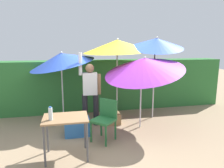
# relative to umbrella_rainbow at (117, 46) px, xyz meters

# --- Properties ---
(ground_plane) EXTENTS (24.00, 24.00, 0.00)m
(ground_plane) POSITION_rel_umbrella_rainbow_xyz_m (-0.34, -1.14, -2.04)
(ground_plane) COLOR #9E8466
(hedge_row) EXTENTS (8.00, 0.70, 1.59)m
(hedge_row) POSITION_rel_umbrella_rainbow_xyz_m (-0.34, 0.68, -1.24)
(hedge_row) COLOR #2D7033
(hedge_row) RESTS_ON ground_plane
(umbrella_rainbow) EXTENTS (1.98, 1.97, 2.29)m
(umbrella_rainbow) POSITION_rel_umbrella_rainbow_xyz_m (0.00, 0.00, 0.00)
(umbrella_rainbow) COLOR silver
(umbrella_rainbow) RESTS_ON ground_plane
(umbrella_orange) EXTENTS (2.03, 1.96, 2.11)m
(umbrella_orange) POSITION_rel_umbrella_rainbow_xyz_m (0.37, -1.12, -0.45)
(umbrella_orange) COLOR silver
(umbrella_orange) RESTS_ON ground_plane
(umbrella_yellow) EXTENTS (1.50, 1.49, 2.44)m
(umbrella_yellow) POSITION_rel_umbrella_rainbow_xyz_m (0.97, -0.47, 0.07)
(umbrella_yellow) COLOR silver
(umbrella_yellow) RESTS_ON ground_plane
(umbrella_navy) EXTENTS (1.80, 1.77, 2.08)m
(umbrella_navy) POSITION_rel_umbrella_rainbow_xyz_m (-1.57, -0.04, -0.34)
(umbrella_navy) COLOR silver
(umbrella_navy) RESTS_ON ground_plane
(person_vendor) EXTENTS (0.56, 0.25, 1.88)m
(person_vendor) POSITION_rel_umbrella_rainbow_xyz_m (-0.87, -0.68, -1.10)
(person_vendor) COLOR black
(person_vendor) RESTS_ON ground_plane
(chair_plastic) EXTENTS (0.62, 0.62, 0.89)m
(chair_plastic) POSITION_rel_umbrella_rainbow_xyz_m (-0.64, -1.59, -1.53)
(chair_plastic) COLOR #236633
(chair_plastic) RESTS_ON ground_plane
(cooler_box) EXTENTS (0.56, 0.36, 0.40)m
(cooler_box) POSITION_rel_umbrella_rainbow_xyz_m (-1.24, -1.23, -1.84)
(cooler_box) COLOR #2D6BB7
(cooler_box) RESTS_ON ground_plane
(crate_cardboard) EXTENTS (0.42, 0.34, 0.29)m
(crate_cardboard) POSITION_rel_umbrella_rainbow_xyz_m (-0.31, -0.72, -1.89)
(crate_cardboard) COLOR #9E7A4C
(crate_cardboard) RESTS_ON ground_plane
(folding_table) EXTENTS (0.80, 0.60, 0.78)m
(folding_table) POSITION_rel_umbrella_rainbow_xyz_m (-1.47, -2.14, -1.36)
(folding_table) COLOR #4C4C51
(folding_table) RESTS_ON ground_plane
(bottle_water) EXTENTS (0.07, 0.07, 0.24)m
(bottle_water) POSITION_rel_umbrella_rainbow_xyz_m (-1.71, -2.23, -1.15)
(bottle_water) COLOR silver
(bottle_water) RESTS_ON folding_table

